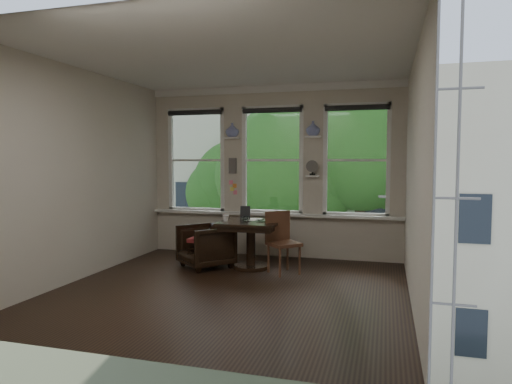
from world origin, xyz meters
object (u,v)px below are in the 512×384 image
(side_chair_right, at_px, (284,243))
(armchair_left, at_px, (206,246))
(table, at_px, (251,245))
(mug, at_px, (226,218))
(laptop, at_px, (265,221))

(side_chair_right, bearing_deg, armchair_left, 133.79)
(table, xyz_separation_m, mug, (-0.37, -0.13, 0.42))
(mug, bearing_deg, side_chair_right, -3.08)
(laptop, height_order, mug, mug)
(armchair_left, distance_m, side_chair_right, 1.29)
(armchair_left, bearing_deg, mug, 39.86)
(table, relative_size, laptop, 2.79)
(laptop, bearing_deg, table, 172.33)
(laptop, bearing_deg, side_chair_right, -13.52)
(armchair_left, relative_size, side_chair_right, 0.81)
(laptop, xyz_separation_m, mug, (-0.62, -0.07, 0.04))
(side_chair_right, xyz_separation_m, laptop, (-0.32, 0.12, 0.30))
(armchair_left, bearing_deg, laptop, 44.46)
(table, bearing_deg, mug, -161.02)
(side_chair_right, relative_size, laptop, 2.85)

